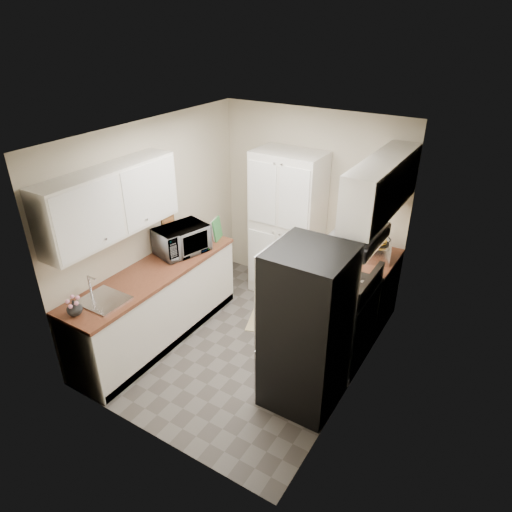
{
  "coord_description": "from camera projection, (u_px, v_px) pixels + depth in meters",
  "views": [
    {
      "loc": [
        2.36,
        -3.64,
        3.5
      ],
      "look_at": [
        0.03,
        0.15,
        1.13
      ],
      "focal_mm": 32.0,
      "sensor_mm": 36.0,
      "label": 1
    }
  ],
  "objects": [
    {
      "name": "ground",
      "position": [
        247.0,
        343.0,
        5.47
      ],
      "size": [
        3.2,
        3.2,
        0.0
      ],
      "primitive_type": "plane",
      "color": "#56514C",
      "rests_on": "ground"
    },
    {
      "name": "room_shell",
      "position": [
        244.0,
        219.0,
        4.71
      ],
      "size": [
        2.64,
        3.24,
        2.52
      ],
      "color": "beige",
      "rests_on": "ground"
    },
    {
      "name": "pantry_cabinet",
      "position": [
        287.0,
        226.0,
        6.08
      ],
      "size": [
        0.9,
        0.55,
        2.0
      ],
      "primitive_type": "cube",
      "color": "silver",
      "rests_on": "ground"
    },
    {
      "name": "base_cabinet_left",
      "position": [
        157.0,
        306.0,
        5.4
      ],
      "size": [
        0.6,
        2.3,
        0.88
      ],
      "primitive_type": "cube",
      "color": "silver",
      "rests_on": "ground"
    },
    {
      "name": "countertop_left",
      "position": [
        153.0,
        272.0,
        5.19
      ],
      "size": [
        0.63,
        2.33,
        0.04
      ],
      "primitive_type": "cube",
      "color": "brown",
      "rests_on": "base_cabinet_left"
    },
    {
      "name": "base_cabinet_right",
      "position": [
        365.0,
        290.0,
        5.7
      ],
      "size": [
        0.6,
        0.8,
        0.88
      ],
      "primitive_type": "cube",
      "color": "silver",
      "rests_on": "ground"
    },
    {
      "name": "countertop_right",
      "position": [
        369.0,
        258.0,
        5.49
      ],
      "size": [
        0.63,
        0.83,
        0.04
      ],
      "primitive_type": "cube",
      "color": "brown",
      "rests_on": "base_cabinet_right"
    },
    {
      "name": "electric_range",
      "position": [
        339.0,
        320.0,
        5.09
      ],
      "size": [
        0.71,
        0.78,
        1.13
      ],
      "color": "#B7B7BC",
      "rests_on": "ground"
    },
    {
      "name": "refrigerator",
      "position": [
        307.0,
        329.0,
        4.33
      ],
      "size": [
        0.7,
        0.72,
        1.7
      ],
      "primitive_type": "cube",
      "color": "#B7B7BC",
      "rests_on": "ground"
    },
    {
      "name": "microwave",
      "position": [
        182.0,
        240.0,
        5.5
      ],
      "size": [
        0.56,
        0.7,
        0.34
      ],
      "primitive_type": "imported",
      "rotation": [
        0.0,
        0.0,
        1.3
      ],
      "color": "silver",
      "rests_on": "countertop_left"
    },
    {
      "name": "wine_bottle",
      "position": [
        192.0,
        232.0,
        5.75
      ],
      "size": [
        0.08,
        0.08,
        0.3
      ],
      "primitive_type": "cylinder",
      "color": "black",
      "rests_on": "countertop_left"
    },
    {
      "name": "flower_vase",
      "position": [
        74.0,
        308.0,
        4.39
      ],
      "size": [
        0.18,
        0.18,
        0.16
      ],
      "primitive_type": "imported",
      "rotation": [
        0.0,
        0.0,
        -0.24
      ],
      "color": "silver",
      "rests_on": "countertop_left"
    },
    {
      "name": "cutting_board",
      "position": [
        217.0,
        229.0,
        5.84
      ],
      "size": [
        0.08,
        0.22,
        0.28
      ],
      "primitive_type": "cube",
      "rotation": [
        0.0,
        0.0,
        0.26
      ],
      "color": "#35813F",
      "rests_on": "countertop_left"
    },
    {
      "name": "toaster_oven",
      "position": [
        378.0,
        251.0,
        5.38
      ],
      "size": [
        0.36,
        0.41,
        0.2
      ],
      "primitive_type": "cube",
      "rotation": [
        0.0,
        0.0,
        0.27
      ],
      "color": "#BABBBF",
      "rests_on": "countertop_right"
    },
    {
      "name": "fruit_basket",
      "position": [
        380.0,
        240.0,
        5.3
      ],
      "size": [
        0.32,
        0.32,
        0.11
      ],
      "primitive_type": null,
      "rotation": [
        0.0,
        0.0,
        0.37
      ],
      "color": "yellow",
      "rests_on": "toaster_oven"
    },
    {
      "name": "kitchen_mat",
      "position": [
        271.0,
        315.0,
        5.98
      ],
      "size": [
        0.73,
        0.91,
        0.01
      ],
      "primitive_type": "cube",
      "rotation": [
        0.0,
        0.0,
        0.33
      ],
      "color": "tan",
      "rests_on": "ground"
    }
  ]
}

